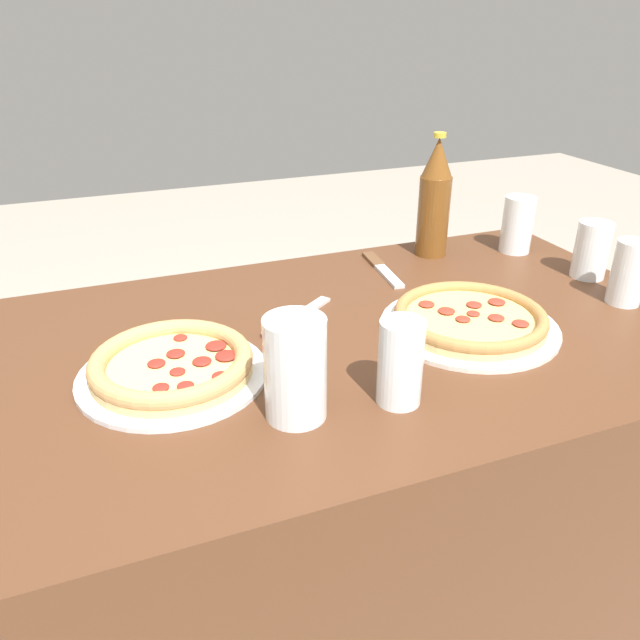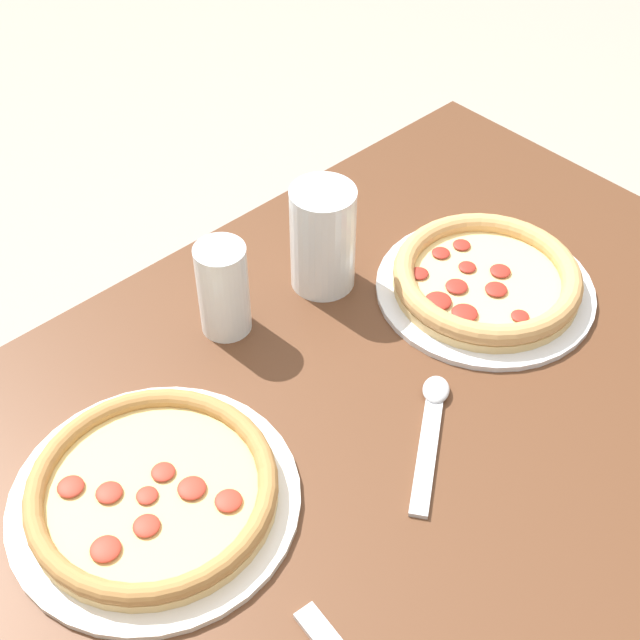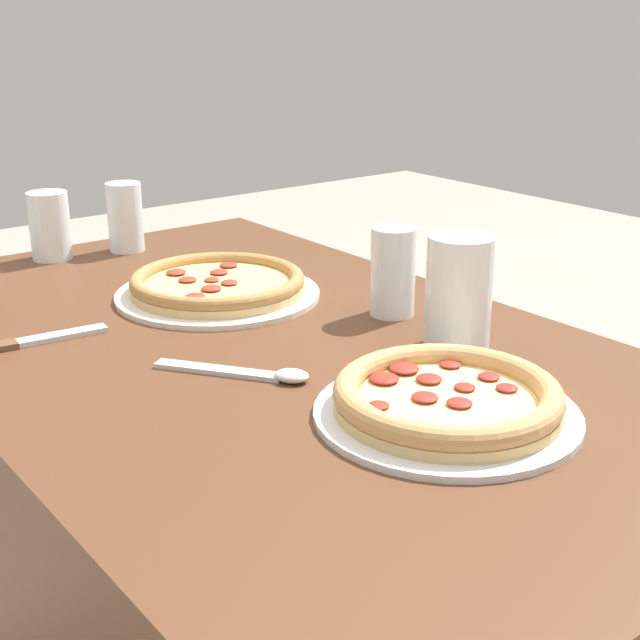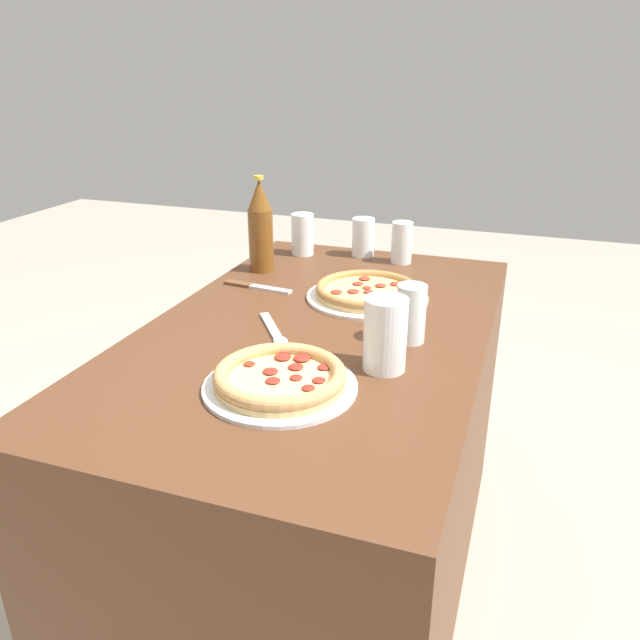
% 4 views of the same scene
% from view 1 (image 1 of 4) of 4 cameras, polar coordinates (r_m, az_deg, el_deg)
% --- Properties ---
extents(ground_plane, '(8.00, 8.00, 0.00)m').
position_cam_1_polar(ground_plane, '(1.56, 2.00, -26.66)').
color(ground_plane, '#A89E8E').
extents(table, '(1.25, 0.74, 0.76)m').
position_cam_1_polar(table, '(1.28, 2.27, -16.44)').
color(table, '#56331E').
rests_on(table, ground_plane).
extents(pizza_veggie, '(0.28, 0.28, 0.04)m').
position_cam_1_polar(pizza_veggie, '(0.95, -13.35, -4.07)').
color(pizza_veggie, silver).
rests_on(pizza_veggie, table).
extents(pizza_pepperoni, '(0.30, 0.30, 0.04)m').
position_cam_1_polar(pizza_pepperoni, '(1.09, 13.54, 0.07)').
color(pizza_pepperoni, silver).
rests_on(pizza_pepperoni, table).
extents(glass_water, '(0.07, 0.07, 0.11)m').
position_cam_1_polar(glass_water, '(1.38, 23.56, 5.79)').
color(glass_water, white).
rests_on(glass_water, table).
extents(glass_red_wine, '(0.06, 0.06, 0.12)m').
position_cam_1_polar(glass_red_wine, '(0.86, 7.34, -4.28)').
color(glass_red_wine, white).
rests_on(glass_red_wine, table).
extents(glass_mango_juice, '(0.08, 0.08, 0.14)m').
position_cam_1_polar(glass_mango_juice, '(0.82, -2.27, -4.87)').
color(glass_mango_juice, white).
rests_on(glass_mango_juice, table).
extents(glass_orange_juice, '(0.06, 0.06, 0.12)m').
position_cam_1_polar(glass_orange_juice, '(1.28, 26.34, 3.70)').
color(glass_orange_juice, white).
rests_on(glass_orange_juice, table).
extents(glass_lemonade, '(0.07, 0.07, 0.12)m').
position_cam_1_polar(glass_lemonade, '(1.47, 17.57, 8.07)').
color(glass_lemonade, white).
rests_on(glass_lemonade, table).
extents(beer_bottle, '(0.07, 0.07, 0.27)m').
position_cam_1_polar(beer_bottle, '(1.39, 10.43, 10.83)').
color(beer_bottle, brown).
rests_on(beer_bottle, table).
extents(knife, '(0.04, 0.20, 0.01)m').
position_cam_1_polar(knife, '(1.32, 5.59, 4.78)').
color(knife, brown).
rests_on(knife, table).
extents(spoon, '(0.17, 0.13, 0.01)m').
position_cam_1_polar(spoon, '(1.08, -2.99, -0.21)').
color(spoon, silver).
rests_on(spoon, table).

